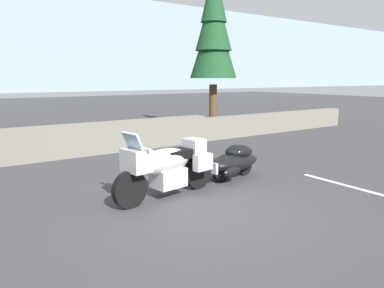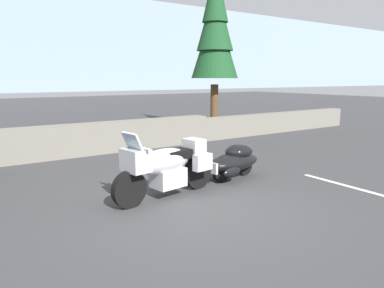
{
  "view_description": "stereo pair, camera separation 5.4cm",
  "coord_description": "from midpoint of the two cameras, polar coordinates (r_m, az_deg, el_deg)",
  "views": [
    {
      "loc": [
        -3.48,
        -4.95,
        2.25
      ],
      "look_at": [
        0.8,
        1.29,
        0.85
      ],
      "focal_mm": 33.57,
      "sensor_mm": 36.0,
      "label": 1
    },
    {
      "loc": [
        -3.43,
        -4.98,
        2.25
      ],
      "look_at": [
        0.8,
        1.29,
        0.85
      ],
      "focal_mm": 33.57,
      "sensor_mm": 36.0,
      "label": 2
    }
  ],
  "objects": [
    {
      "name": "pine_tree_tall",
      "position": [
        15.63,
        3.8,
        17.94
      ],
      "size": [
        1.97,
        1.97,
        6.85
      ],
      "color": "brown",
      "rests_on": "ground"
    },
    {
      "name": "car_shaped_trailer",
      "position": [
        8.18,
        6.84,
        -2.6
      ],
      "size": [
        2.23,
        0.94,
        0.76
      ],
      "color": "black",
      "rests_on": "ground"
    },
    {
      "name": "ground_plane",
      "position": [
        6.45,
        0.79,
        -9.92
      ],
      "size": [
        80.0,
        80.0,
        0.0
      ],
      "primitive_type": "plane",
      "color": "#38383A"
    },
    {
      "name": "parking_stripe_marker",
      "position": [
        7.96,
        28.0,
        -7.16
      ],
      "size": [
        0.12,
        3.6,
        0.01
      ],
      "primitive_type": "cube",
      "color": "silver",
      "rests_on": "ground"
    },
    {
      "name": "stone_guard_wall",
      "position": [
        11.15,
        -15.27,
        0.7
      ],
      "size": [
        24.0,
        0.57,
        0.93
      ],
      "color": "slate",
      "rests_on": "ground"
    },
    {
      "name": "touring_motorcycle",
      "position": [
        6.78,
        -3.97,
        -3.43
      ],
      "size": [
        2.3,
        0.96,
        1.33
      ],
      "color": "black",
      "rests_on": "ground"
    }
  ]
}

